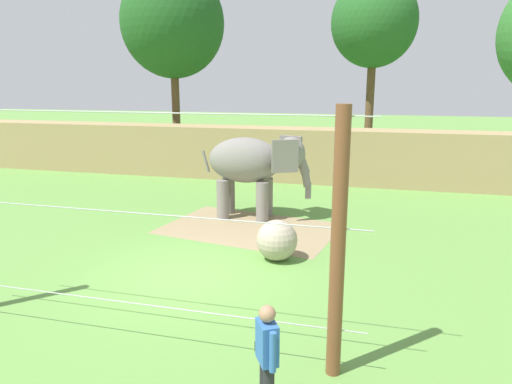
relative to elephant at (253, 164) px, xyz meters
The scene contains 9 objects.
ground_plane 5.40m from the elephant, 92.75° to the right, with size 120.00×120.00×0.00m, color #609342.
dirt_patch 2.19m from the elephant, 80.27° to the right, with size 5.23×3.45×0.01m, color #937F5B.
embankment_wall 6.55m from the elephant, 92.14° to the left, with size 36.00×1.80×2.42m, color tan.
elephant is the anchor object (origin of this frame).
enrichment_ball 4.12m from the elephant, 66.10° to the right, with size 1.05×1.05×1.05m, color tan.
cable_fence 8.05m from the elephant, 91.74° to the right, with size 8.38×0.22×4.15m.
zookeeper 9.74m from the elephant, 73.91° to the right, with size 0.41×0.54×1.67m.
tree_far_left 13.67m from the elephant, 74.25° to the left, with size 4.49×4.49×9.92m.
tree_behind_wall 13.40m from the elephant, 125.99° to the left, with size 5.54×5.54×10.49m.
Camera 1 is at (4.16, -9.50, 4.42)m, focal length 32.62 mm.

